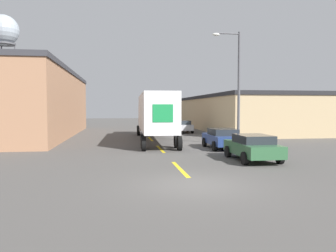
{
  "coord_description": "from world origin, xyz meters",
  "views": [
    {
      "loc": [
        -2.78,
        -11.8,
        2.87
      ],
      "look_at": [
        0.17,
        8.27,
        1.75
      ],
      "focal_mm": 35.0,
      "sensor_mm": 36.0,
      "label": 1
    }
  ],
  "objects_px": {
    "parked_car_right_far": "(182,126)",
    "street_lamp": "(236,81)",
    "semi_truck": "(154,114)",
    "parked_car_right_near": "(253,147)",
    "water_tower": "(3,31)",
    "parked_car_right_mid": "(222,138)"
  },
  "relations": [
    {
      "from": "water_tower",
      "to": "street_lamp",
      "type": "distance_m",
      "value": 56.92
    },
    {
      "from": "semi_truck",
      "to": "street_lamp",
      "type": "relative_size",
      "value": 1.81
    },
    {
      "from": "parked_car_right_mid",
      "to": "parked_car_right_far",
      "type": "distance_m",
      "value": 15.17
    },
    {
      "from": "parked_car_right_far",
      "to": "street_lamp",
      "type": "xyz_separation_m",
      "value": [
        1.6,
        -13.44,
        4.16
      ]
    },
    {
      "from": "water_tower",
      "to": "street_lamp",
      "type": "relative_size",
      "value": 2.47
    },
    {
      "from": "parked_car_right_near",
      "to": "parked_car_right_mid",
      "type": "bearing_deg",
      "value": 90.0
    },
    {
      "from": "parked_car_right_mid",
      "to": "water_tower",
      "type": "distance_m",
      "value": 58.56
    },
    {
      "from": "semi_truck",
      "to": "parked_car_right_near",
      "type": "distance_m",
      "value": 12.35
    },
    {
      "from": "parked_car_right_near",
      "to": "street_lamp",
      "type": "xyz_separation_m",
      "value": [
        1.6,
        7.05,
        4.16
      ]
    },
    {
      "from": "semi_truck",
      "to": "street_lamp",
      "type": "bearing_deg",
      "value": -35.84
    },
    {
      "from": "street_lamp",
      "to": "parked_car_right_far",
      "type": "bearing_deg",
      "value": 96.77
    },
    {
      "from": "semi_truck",
      "to": "water_tower",
      "type": "distance_m",
      "value": 50.95
    },
    {
      "from": "parked_car_right_far",
      "to": "water_tower",
      "type": "height_order",
      "value": "water_tower"
    },
    {
      "from": "semi_truck",
      "to": "parked_car_right_far",
      "type": "distance_m",
      "value": 10.05
    },
    {
      "from": "water_tower",
      "to": "parked_car_right_near",
      "type": "bearing_deg",
      "value": -60.49
    },
    {
      "from": "parked_car_right_near",
      "to": "water_tower",
      "type": "relative_size",
      "value": 0.2
    },
    {
      "from": "semi_truck",
      "to": "parked_car_right_near",
      "type": "height_order",
      "value": "semi_truck"
    },
    {
      "from": "parked_car_right_far",
      "to": "street_lamp",
      "type": "bearing_deg",
      "value": -83.23
    },
    {
      "from": "parked_car_right_mid",
      "to": "water_tower",
      "type": "bearing_deg",
      "value": 122.19
    },
    {
      "from": "parked_car_right_far",
      "to": "street_lamp",
      "type": "distance_m",
      "value": 14.16
    },
    {
      "from": "parked_car_right_mid",
      "to": "water_tower",
      "type": "height_order",
      "value": "water_tower"
    },
    {
      "from": "parked_car_right_near",
      "to": "water_tower",
      "type": "xyz_separation_m",
      "value": [
        -29.81,
        52.68,
        17.24
      ]
    }
  ]
}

